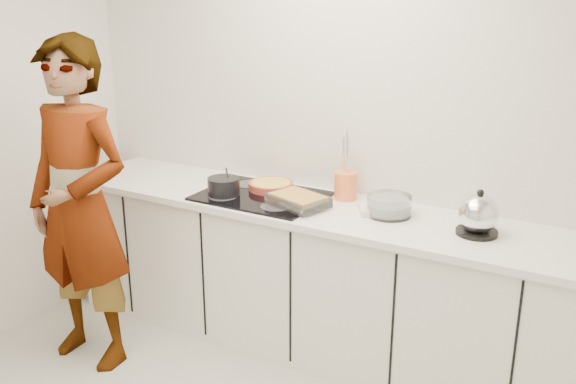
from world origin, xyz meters
The scene contains 12 objects.
wall_back centered at (0.00, 1.60, 1.30)m, with size 3.60×0.00×2.60m, color silver.
base_cabinets centered at (0.00, 1.28, 0.43)m, with size 3.20×0.58×0.87m, color white.
countertop centered at (0.00, 1.28, 0.89)m, with size 3.24×0.64×0.04m, color white.
hob centered at (-0.35, 1.26, 0.92)m, with size 0.72×0.54×0.01m, color black.
tart_dish centered at (-0.36, 1.38, 0.95)m, with size 0.35×0.35×0.04m.
saucepan centered at (-0.54, 1.15, 0.98)m, with size 0.19×0.19×0.18m.
baking_dish centered at (-0.07, 1.20, 0.96)m, with size 0.37×0.32×0.06m.
mixing_bowl centered at (0.42, 1.34, 0.96)m, with size 0.32×0.32×0.11m.
tea_towel centered at (0.37, 1.34, 0.93)m, with size 0.22×0.16×0.04m, color white.
kettle centered at (0.91, 1.29, 1.01)m, with size 0.21×0.21×0.24m.
utensil_crock centered at (0.10, 1.47, 0.99)m, with size 0.13×0.13×0.16m, color orange.
cook centered at (-1.09, 0.55, 0.94)m, with size 0.68×0.45×1.88m, color white.
Camera 1 is at (1.56, -1.81, 2.13)m, focal length 40.00 mm.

